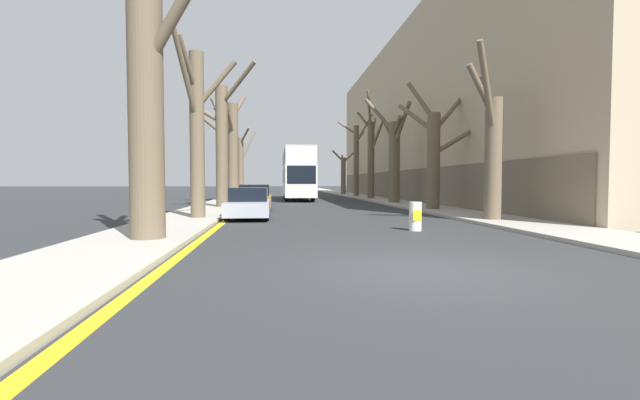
# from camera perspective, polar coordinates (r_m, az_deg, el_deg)

# --- Properties ---
(ground_plane) EXTENTS (300.00, 300.00, 0.00)m
(ground_plane) POSITION_cam_1_polar(r_m,az_deg,el_deg) (7.89, 13.45, -9.02)
(ground_plane) COLOR #2B2D30
(sidewalk_left) EXTENTS (2.86, 120.00, 0.12)m
(sidewalk_left) POSITION_cam_1_polar(r_m,az_deg,el_deg) (57.42, -9.57, 0.90)
(sidewalk_left) COLOR #A39E93
(sidewalk_left) RESTS_ON ground
(sidewalk_right) EXTENTS (2.86, 120.00, 0.12)m
(sidewalk_right) POSITION_cam_1_polar(r_m,az_deg,el_deg) (57.97, 2.76, 0.94)
(sidewalk_right) COLOR #A39E93
(sidewalk_right) RESTS_ON ground
(building_facade_right) EXTENTS (10.08, 48.81, 14.22)m
(building_facade_right) POSITION_cam_1_polar(r_m,az_deg,el_deg) (39.97, 16.73, 10.29)
(building_facade_right) COLOR tan
(building_facade_right) RESTS_ON ground
(kerb_line_stripe) EXTENTS (0.24, 120.00, 0.01)m
(kerb_line_stripe) POSITION_cam_1_polar(r_m,az_deg,el_deg) (57.34, -7.96, 0.85)
(kerb_line_stripe) COLOR yellow
(kerb_line_stripe) RESTS_ON ground
(street_tree_left_0) EXTENTS (3.09, 3.38, 9.28)m
(street_tree_left_0) POSITION_cam_1_polar(r_m,az_deg,el_deg) (12.11, -22.13, 15.44)
(street_tree_left_0) COLOR brown
(street_tree_left_0) RESTS_ON ground
(street_tree_left_1) EXTENTS (2.26, 2.31, 7.28)m
(street_tree_left_1) POSITION_cam_1_polar(r_m,az_deg,el_deg) (18.10, -16.10, 9.12)
(street_tree_left_1) COLOR brown
(street_tree_left_1) RESTS_ON ground
(street_tree_left_2) EXTENTS (3.92, 3.86, 8.25)m
(street_tree_left_2) POSITION_cam_1_polar(r_m,az_deg,el_deg) (25.73, -12.94, 7.55)
(street_tree_left_2) COLOR brown
(street_tree_left_2) RESTS_ON ground
(street_tree_left_3) EXTENTS (3.36, 3.89, 8.29)m
(street_tree_left_3) POSITION_cam_1_polar(r_m,az_deg,el_deg) (32.92, -11.70, 6.98)
(street_tree_left_3) COLOR brown
(street_tree_left_3) RESTS_ON ground
(street_tree_left_4) EXTENTS (3.55, 2.69, 7.15)m
(street_tree_left_4) POSITION_cam_1_polar(r_m,az_deg,el_deg) (40.44, -10.54, 4.80)
(street_tree_left_4) COLOR brown
(street_tree_left_4) RESTS_ON ground
(street_tree_right_0) EXTENTS (2.19, 4.07, 6.49)m
(street_tree_right_0) POSITION_cam_1_polar(r_m,az_deg,el_deg) (17.79, 21.94, 6.48)
(street_tree_right_0) COLOR brown
(street_tree_right_0) RESTS_ON ground
(street_tree_right_1) EXTENTS (3.79, 3.28, 7.01)m
(street_tree_right_1) POSITION_cam_1_polar(r_m,az_deg,el_deg) (23.84, 14.95, 6.15)
(street_tree_right_1) COLOR brown
(street_tree_right_1) RESTS_ON ground
(street_tree_right_2) EXTENTS (2.40, 3.98, 7.61)m
(street_tree_right_2) POSITION_cam_1_polar(r_m,az_deg,el_deg) (30.64, 9.81, 5.84)
(street_tree_right_2) COLOR brown
(street_tree_right_2) RESTS_ON ground
(street_tree_right_3) EXTENTS (2.27, 3.94, 9.31)m
(street_tree_right_3) POSITION_cam_1_polar(r_m,az_deg,el_deg) (37.96, 6.84, 6.11)
(street_tree_right_3) COLOR brown
(street_tree_right_3) RESTS_ON ground
(street_tree_right_4) EXTENTS (3.55, 2.73, 8.58)m
(street_tree_right_4) POSITION_cam_1_polar(r_m,az_deg,el_deg) (44.90, 4.86, 5.62)
(street_tree_right_4) COLOR brown
(street_tree_right_4) RESTS_ON ground
(street_tree_right_5) EXTENTS (4.22, 1.30, 6.49)m
(street_tree_right_5) POSITION_cam_1_polar(r_m,az_deg,el_deg) (52.57, 3.21, 3.66)
(street_tree_right_5) COLOR brown
(street_tree_right_5) RESTS_ON ground
(double_decker_bus) EXTENTS (2.45, 11.20, 4.35)m
(double_decker_bus) POSITION_cam_1_polar(r_m,az_deg,el_deg) (37.53, -3.00, 3.81)
(double_decker_bus) COLOR silver
(double_decker_bus) RESTS_ON ground
(parked_car_0) EXTENTS (1.77, 4.12, 1.31)m
(parked_car_0) POSITION_cam_1_polar(r_m,az_deg,el_deg) (18.51, -9.48, -0.50)
(parked_car_0) COLOR #9EA3AD
(parked_car_0) RESTS_ON ground
(parked_car_1) EXTENTS (1.79, 4.14, 1.41)m
(parked_car_1) POSITION_cam_1_polar(r_m,az_deg,el_deg) (23.94, -8.68, 0.26)
(parked_car_1) COLOR olive
(parked_car_1) RESTS_ON ground
(traffic_bollard) EXTENTS (0.39, 0.41, 0.92)m
(traffic_bollard) POSITION_cam_1_polar(r_m,az_deg,el_deg) (13.96, 12.59, -2.13)
(traffic_bollard) COLOR white
(traffic_bollard) RESTS_ON ground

